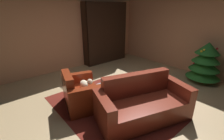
% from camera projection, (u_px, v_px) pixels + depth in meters
% --- Properties ---
extents(ground_plane, '(7.49, 7.49, 0.00)m').
position_uv_depth(ground_plane, '(123.00, 103.00, 3.78)').
color(ground_plane, tan).
extents(wall_back, '(5.97, 0.06, 2.57)m').
position_uv_depth(wall_back, '(195.00, 34.00, 5.21)').
color(wall_back, tan).
rests_on(wall_back, ground).
extents(wall_left, '(0.06, 6.36, 2.57)m').
position_uv_depth(wall_left, '(63.00, 33.00, 5.41)').
color(wall_left, tan).
rests_on(wall_left, ground).
extents(area_rug, '(2.76, 1.97, 0.01)m').
position_uv_depth(area_rug, '(110.00, 107.00, 3.60)').
color(area_rug, maroon).
rests_on(area_rug, ground).
extents(bookshelf_unit, '(0.36, 1.84, 2.26)m').
position_uv_depth(bookshelf_unit, '(108.00, 33.00, 6.34)').
color(bookshelf_unit, black).
rests_on(bookshelf_unit, ground).
extents(armchair_red, '(1.14, 0.97, 0.81)m').
position_uv_depth(armchair_red, '(81.00, 94.00, 3.61)').
color(armchair_red, maroon).
rests_on(armchair_red, ground).
extents(couch_red, '(1.32, 1.98, 0.86)m').
position_uv_depth(couch_red, '(142.00, 104.00, 3.19)').
color(couch_red, maroon).
rests_on(couch_red, ground).
extents(coffee_table, '(0.65, 0.65, 0.47)m').
position_uv_depth(coffee_table, '(107.00, 91.00, 3.45)').
color(coffee_table, black).
rests_on(coffee_table, ground).
extents(book_stack_on_table, '(0.18, 0.15, 0.07)m').
position_uv_depth(book_stack_on_table, '(108.00, 86.00, 3.46)').
color(book_stack_on_table, '#388356').
rests_on(book_stack_on_table, coffee_table).
extents(bottle_on_table, '(0.08, 0.08, 0.30)m').
position_uv_depth(bottle_on_table, '(115.00, 85.00, 3.34)').
color(bottle_on_table, '#144F1C').
rests_on(bottle_on_table, coffee_table).
extents(decorated_tree, '(0.92, 0.92, 1.18)m').
position_uv_depth(decorated_tree, '(205.00, 62.00, 4.66)').
color(decorated_tree, brown).
rests_on(decorated_tree, ground).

